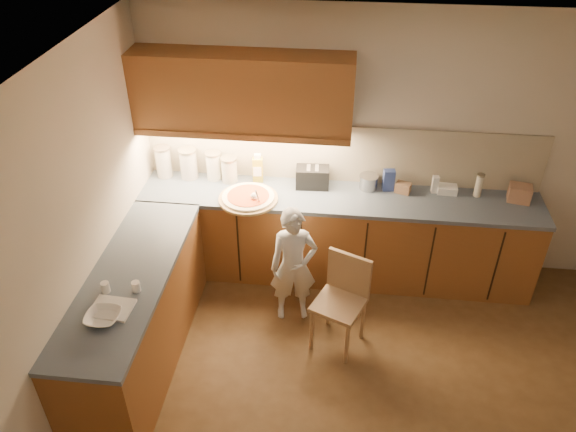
# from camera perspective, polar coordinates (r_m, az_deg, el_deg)

# --- Properties ---
(room) EXTENTS (4.54, 4.50, 2.62)m
(room) POSITION_cam_1_polar(r_m,az_deg,el_deg) (3.47, 10.97, -2.89)
(room) COLOR brown
(room) RESTS_ON ground
(l_counter) EXTENTS (3.77, 2.62, 0.92)m
(l_counter) POSITION_cam_1_polar(r_m,az_deg,el_deg) (5.22, -1.29, -4.49)
(l_counter) COLOR brown
(l_counter) RESTS_ON ground
(backsplash) EXTENTS (3.75, 0.02, 0.58)m
(backsplash) POSITION_cam_1_polar(r_m,az_deg,el_deg) (5.38, 5.48, 6.29)
(backsplash) COLOR #B9AC8F
(backsplash) RESTS_ON l_counter
(upper_cabinets) EXTENTS (1.95, 0.36, 0.73)m
(upper_cabinets) POSITION_cam_1_polar(r_m,az_deg,el_deg) (5.04, -4.67, 12.37)
(upper_cabinets) COLOR brown
(upper_cabinets) RESTS_ON ground
(pizza_on_board) EXTENTS (0.55, 0.55, 0.22)m
(pizza_on_board) POSITION_cam_1_polar(r_m,az_deg,el_deg) (5.20, -4.04, 1.86)
(pizza_on_board) COLOR tan
(pizza_on_board) RESTS_ON l_counter
(child) EXTENTS (0.47, 0.35, 1.15)m
(child) POSITION_cam_1_polar(r_m,az_deg,el_deg) (4.97, 0.56, -5.07)
(child) COLOR silver
(child) RESTS_ON ground
(wooden_chair) EXTENTS (0.51, 0.51, 0.87)m
(wooden_chair) POSITION_cam_1_polar(r_m,az_deg,el_deg) (4.81, 5.57, -8.03)
(wooden_chair) COLOR tan
(wooden_chair) RESTS_ON ground
(mixing_bowl) EXTENTS (0.25, 0.25, 0.06)m
(mixing_bowl) POSITION_cam_1_polar(r_m,az_deg,el_deg) (4.18, -18.27, -9.74)
(mixing_bowl) COLOR white
(mixing_bowl) RESTS_ON l_counter
(canister_a) EXTENTS (0.16, 0.16, 0.32)m
(canister_a) POSITION_cam_1_polar(r_m,az_deg,el_deg) (5.62, -12.54, 5.41)
(canister_a) COLOR beige
(canister_a) RESTS_ON l_counter
(canister_b) EXTENTS (0.18, 0.18, 0.31)m
(canister_b) POSITION_cam_1_polar(r_m,az_deg,el_deg) (5.56, -10.08, 5.28)
(canister_b) COLOR beige
(canister_b) RESTS_ON l_counter
(canister_c) EXTENTS (0.15, 0.15, 0.28)m
(canister_c) POSITION_cam_1_polar(r_m,az_deg,el_deg) (5.50, -7.56, 5.10)
(canister_c) COLOR white
(canister_c) RESTS_ON l_counter
(canister_d) EXTENTS (0.16, 0.16, 0.26)m
(canister_d) POSITION_cam_1_polar(r_m,az_deg,el_deg) (5.45, -5.99, 4.73)
(canister_d) COLOR beige
(canister_d) RESTS_ON l_counter
(oil_jug) EXTENTS (0.11, 0.08, 0.29)m
(oil_jug) POSITION_cam_1_polar(r_m,az_deg,el_deg) (5.43, -3.08, 4.80)
(oil_jug) COLOR #AFA323
(oil_jug) RESTS_ON l_counter
(toaster) EXTENTS (0.32, 0.20, 0.21)m
(toaster) POSITION_cam_1_polar(r_m,az_deg,el_deg) (5.35, 2.50, 3.96)
(toaster) COLOR black
(toaster) RESTS_ON l_counter
(steel_pot) EXTENTS (0.18, 0.18, 0.14)m
(steel_pot) POSITION_cam_1_polar(r_m,az_deg,el_deg) (5.39, 8.19, 3.44)
(steel_pot) COLOR #A0A1A5
(steel_pot) RESTS_ON l_counter
(blue_box) EXTENTS (0.11, 0.09, 0.21)m
(blue_box) POSITION_cam_1_polar(r_m,az_deg,el_deg) (5.38, 10.19, 3.61)
(blue_box) COLOR #2E418A
(blue_box) RESTS_ON l_counter
(card_box_a) EXTENTS (0.16, 0.14, 0.10)m
(card_box_a) POSITION_cam_1_polar(r_m,az_deg,el_deg) (5.40, 11.61, 2.83)
(card_box_a) COLOR #9D7554
(card_box_a) RESTS_ON l_counter
(white_bottle) EXTENTS (0.06, 0.06, 0.17)m
(white_bottle) POSITION_cam_1_polar(r_m,az_deg,el_deg) (5.45, 14.71, 3.13)
(white_bottle) COLOR white
(white_bottle) RESTS_ON l_counter
(flat_pack) EXTENTS (0.18, 0.13, 0.07)m
(flat_pack) POSITION_cam_1_polar(r_m,az_deg,el_deg) (5.50, 15.86, 2.63)
(flat_pack) COLOR white
(flat_pack) RESTS_ON l_counter
(tall_jar) EXTENTS (0.07, 0.07, 0.23)m
(tall_jar) POSITION_cam_1_polar(r_m,az_deg,el_deg) (5.49, 18.83, 2.98)
(tall_jar) COLOR silver
(tall_jar) RESTS_ON l_counter
(card_box_b) EXTENTS (0.22, 0.19, 0.15)m
(card_box_b) POSITION_cam_1_polar(r_m,az_deg,el_deg) (5.57, 22.47, 2.15)
(card_box_b) COLOR #AA7C5B
(card_box_b) RESTS_ON l_counter
(dough_cloth) EXTENTS (0.30, 0.25, 0.02)m
(dough_cloth) POSITION_cam_1_polar(r_m,az_deg,el_deg) (4.25, -17.47, -8.94)
(dough_cloth) COLOR silver
(dough_cloth) RESTS_ON l_counter
(spice_jar_a) EXTENTS (0.08, 0.08, 0.08)m
(spice_jar_a) POSITION_cam_1_polar(r_m,az_deg,el_deg) (4.39, -18.06, -6.90)
(spice_jar_a) COLOR silver
(spice_jar_a) RESTS_ON l_counter
(spice_jar_b) EXTENTS (0.08, 0.08, 0.08)m
(spice_jar_b) POSITION_cam_1_polar(r_m,az_deg,el_deg) (4.33, -15.19, -6.93)
(spice_jar_b) COLOR white
(spice_jar_b) RESTS_ON l_counter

